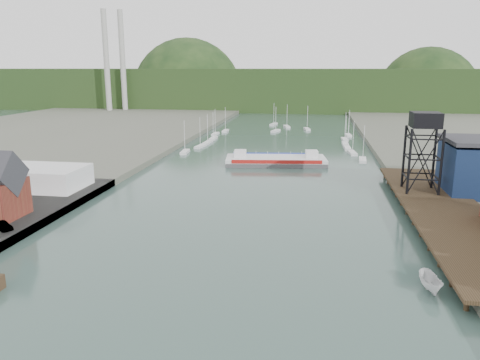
% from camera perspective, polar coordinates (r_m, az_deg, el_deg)
% --- Properties ---
extents(ground, '(600.00, 600.00, 0.00)m').
position_cam_1_polar(ground, '(49.36, -8.56, -19.35)').
color(ground, '#2B433D').
rests_on(ground, ground).
extents(east_pier, '(14.00, 70.00, 2.45)m').
position_cam_1_polar(east_pier, '(91.04, 23.83, -3.46)').
color(east_pier, black).
rests_on(east_pier, ground).
extents(white_shed, '(18.00, 12.00, 4.50)m').
position_cam_1_polar(white_shed, '(108.57, -23.03, 0.29)').
color(white_shed, silver).
rests_on(white_shed, west_quay).
extents(lift_tower, '(6.50, 6.50, 16.00)m').
position_cam_1_polar(lift_tower, '(100.33, 21.65, 6.27)').
color(lift_tower, black).
rests_on(lift_tower, east_pier).
extents(marina_sailboats, '(57.71, 92.65, 0.90)m').
position_cam_1_polar(marina_sailboats, '(180.23, 4.81, 5.07)').
color(marina_sailboats, silver).
rests_on(marina_sailboats, ground).
extents(smokestacks, '(11.20, 8.20, 60.00)m').
position_cam_1_polar(smokestacks, '(296.89, -15.04, 13.72)').
color(smokestacks, '#A1A19B').
rests_on(smokestacks, ground).
extents(distant_hills, '(500.00, 120.00, 80.00)m').
position_cam_1_polar(distant_hills, '(341.52, 6.29, 10.71)').
color(distant_hills, black).
rests_on(distant_hills, ground).
extents(chain_ferry, '(29.17, 14.63, 4.03)m').
position_cam_1_polar(chain_ferry, '(133.03, 4.38, 2.42)').
color(chain_ferry, '#454547').
rests_on(chain_ferry, ground).
extents(motorboat, '(2.54, 5.71, 2.14)m').
position_cam_1_polar(motorboat, '(62.92, 22.23, -11.56)').
color(motorboat, silver).
rests_on(motorboat, ground).
extents(car_west_b, '(4.44, 3.16, 1.39)m').
position_cam_1_polar(car_west_b, '(83.32, -27.02, -5.02)').
color(car_west_b, '#999999').
rests_on(car_west_b, west_quay).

